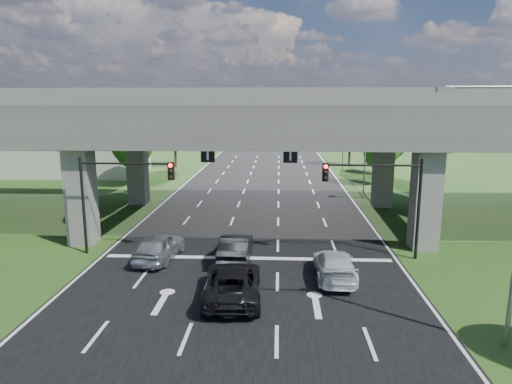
# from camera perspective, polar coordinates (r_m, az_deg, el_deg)

# --- Properties ---
(ground) EXTENTS (160.00, 160.00, 0.00)m
(ground) POSITION_cam_1_polar(r_m,az_deg,el_deg) (24.24, -1.64, -11.09)
(ground) COLOR #1F4917
(ground) RESTS_ON ground
(road) EXTENTS (18.00, 120.00, 0.03)m
(road) POSITION_cam_1_polar(r_m,az_deg,el_deg) (33.67, -0.30, -4.59)
(road) COLOR black
(road) RESTS_ON ground
(overpass) EXTENTS (80.00, 15.00, 10.00)m
(overpass) POSITION_cam_1_polar(r_m,az_deg,el_deg) (34.41, -0.12, 9.11)
(overpass) COLOR #3C3937
(overpass) RESTS_ON ground
(warehouse) EXTENTS (20.00, 10.00, 4.00)m
(warehouse) POSITION_cam_1_polar(r_m,az_deg,el_deg) (64.14, -22.87, 3.93)
(warehouse) COLOR #9E9E99
(warehouse) RESTS_ON ground
(signal_right) EXTENTS (5.76, 0.54, 6.00)m
(signal_right) POSITION_cam_1_polar(r_m,az_deg,el_deg) (27.43, 15.51, 0.29)
(signal_right) COLOR black
(signal_right) RESTS_ON ground
(signal_left) EXTENTS (5.76, 0.54, 6.00)m
(signal_left) POSITION_cam_1_polar(r_m,az_deg,el_deg) (28.44, -16.96, 0.59)
(signal_left) COLOR black
(signal_left) RESTS_ON ground
(streetlight_near) EXTENTS (3.38, 0.25, 10.00)m
(streetlight_near) POSITION_cam_1_polar(r_m,az_deg,el_deg) (18.63, 29.24, -0.61)
(streetlight_near) COLOR gray
(streetlight_near) RESTS_ON ground
(streetlight_far) EXTENTS (3.38, 0.25, 10.00)m
(streetlight_far) POSITION_cam_1_polar(r_m,az_deg,el_deg) (47.20, 13.10, 6.89)
(streetlight_far) COLOR gray
(streetlight_far) RESTS_ON ground
(streetlight_beyond) EXTENTS (3.38, 0.25, 10.00)m
(streetlight_beyond) POSITION_cam_1_polar(r_m,az_deg,el_deg) (62.98, 10.56, 8.02)
(streetlight_beyond) COLOR gray
(streetlight_beyond) RESTS_ON ground
(tree_left_near) EXTENTS (4.50, 4.50, 7.80)m
(tree_left_near) POSITION_cam_1_polar(r_m,az_deg,el_deg) (51.04, -15.19, 5.94)
(tree_left_near) COLOR black
(tree_left_near) RESTS_ON ground
(tree_left_mid) EXTENTS (3.91, 3.90, 6.76)m
(tree_left_mid) POSITION_cam_1_polar(r_m,az_deg,el_deg) (59.60, -15.55, 6.01)
(tree_left_mid) COLOR black
(tree_left_mid) RESTS_ON ground
(tree_left_far) EXTENTS (4.80, 4.80, 8.32)m
(tree_left_far) POSITION_cam_1_polar(r_m,az_deg,el_deg) (66.14, -10.09, 7.57)
(tree_left_far) COLOR black
(tree_left_far) RESTS_ON ground
(tree_right_near) EXTENTS (4.20, 4.20, 7.28)m
(tree_right_near) POSITION_cam_1_polar(r_m,az_deg,el_deg) (51.80, 15.49, 5.64)
(tree_right_near) COLOR black
(tree_right_near) RESTS_ON ground
(tree_right_mid) EXTENTS (3.91, 3.90, 6.76)m
(tree_right_mid) POSITION_cam_1_polar(r_m,az_deg,el_deg) (60.26, 16.65, 6.00)
(tree_right_mid) COLOR black
(tree_right_mid) RESTS_ON ground
(tree_right_far) EXTENTS (4.50, 4.50, 7.80)m
(tree_right_far) POSITION_cam_1_polar(r_m,az_deg,el_deg) (67.27, 11.74, 7.29)
(tree_right_far) COLOR black
(tree_right_far) RESTS_ON ground
(car_silver) EXTENTS (2.40, 4.91, 1.61)m
(car_silver) POSITION_cam_1_polar(r_m,az_deg,el_deg) (27.59, -11.99, -6.67)
(car_silver) COLOR silver
(car_silver) RESTS_ON road
(car_dark) EXTENTS (1.75, 4.83, 1.58)m
(car_dark) POSITION_cam_1_polar(r_m,az_deg,el_deg) (26.81, -2.53, -6.99)
(car_dark) COLOR black
(car_dark) RESTS_ON road
(car_white) EXTENTS (2.07, 5.00, 1.45)m
(car_white) POSITION_cam_1_polar(r_m,az_deg,el_deg) (24.67, 9.79, -8.97)
(car_white) COLOR beige
(car_white) RESTS_ON road
(car_trailing) EXTENTS (2.88, 5.72, 1.55)m
(car_trailing) POSITION_cam_1_polar(r_m,az_deg,el_deg) (21.99, -2.93, -11.23)
(car_trailing) COLOR black
(car_trailing) RESTS_ON road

